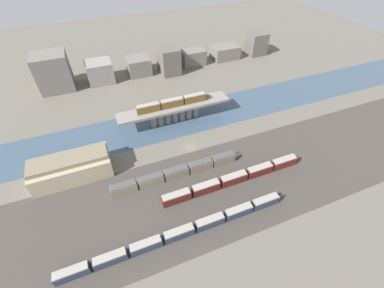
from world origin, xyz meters
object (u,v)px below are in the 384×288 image
object	(u,v)px
train_on_bridge	(174,103)
train_yard_near	(183,232)
train_yard_far	(179,172)
warehouse_building	(71,167)
train_yard_mid	(236,178)

from	to	relation	value
train_on_bridge	train_yard_near	distance (m)	60.21
train_yard_far	warehouse_building	xyz separation A→B (m)	(-37.47, 15.02, 2.55)
train_yard_mid	warehouse_building	size ratio (longest dim) A/B	2.09
train_yard_near	train_yard_far	size ratio (longest dim) A/B	1.44
train_yard_mid	train_yard_far	world-z (taller)	train_yard_far
train_on_bridge	train_yard_near	size ratio (longest dim) A/B	0.48
train_yard_near	warehouse_building	size ratio (longest dim) A/B	2.69
train_yard_far	warehouse_building	bearing A→B (deg)	158.16
train_on_bridge	train_yard_mid	xyz separation A→B (m)	(8.84, -44.10, -8.53)
train_on_bridge	train_yard_mid	bearing A→B (deg)	-78.67
train_on_bridge	train_yard_near	bearing A→B (deg)	-106.96
train_yard_near	train_yard_mid	size ratio (longest dim) A/B	1.29
train_on_bridge	train_yard_far	bearing A→B (deg)	-106.59
train_yard_far	train_yard_near	bearing A→B (deg)	-107.49
train_on_bridge	train_yard_mid	world-z (taller)	train_on_bridge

